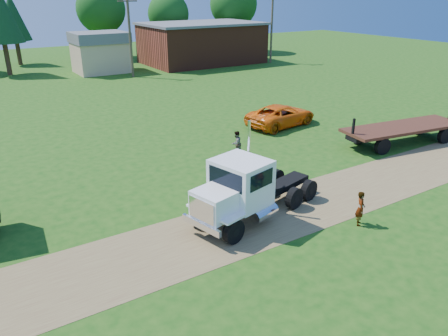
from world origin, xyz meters
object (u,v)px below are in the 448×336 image
white_semi_tractor (242,191)px  orange_pickup (281,115)px  flatbed_trailer (403,130)px  spectator_a (360,208)px

white_semi_tractor → orange_pickup: bearing=30.3°
white_semi_tractor → orange_pickup: 14.80m
white_semi_tractor → flatbed_trailer: size_ratio=0.83×
white_semi_tractor → flatbed_trailer: (14.66, 2.94, -0.52)m
white_semi_tractor → spectator_a: (4.04, -2.97, -0.67)m
white_semi_tractor → flatbed_trailer: 14.96m
spectator_a → white_semi_tractor: bearing=97.5°
white_semi_tractor → orange_pickup: (10.59, 10.32, -0.66)m
orange_pickup → spectator_a: (-6.54, -13.29, -0.01)m
orange_pickup → spectator_a: 14.82m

